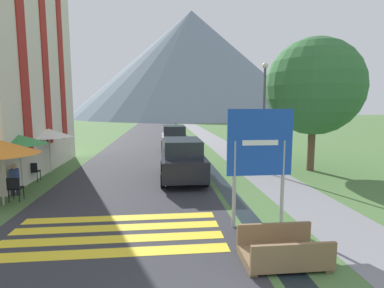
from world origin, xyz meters
name	(u,v)px	position (x,y,z in m)	size (l,w,h in m)	color
ground_plane	(178,147)	(0.00, 20.00, 0.00)	(160.00, 160.00, 0.00)	#476B38
road	(151,135)	(-2.50, 30.00, 0.00)	(6.40, 60.00, 0.01)	#2D2D33
footpath	(205,135)	(3.60, 30.00, 0.00)	(2.20, 60.00, 0.01)	slate
drainage_channel	(184,135)	(1.20, 30.00, 0.00)	(0.60, 60.00, 0.00)	black
crosswalk_marking	(116,233)	(-2.50, 4.07, 0.01)	(5.44, 2.54, 0.01)	yellow
mountain_distant	(191,65)	(7.67, 86.71, 15.32)	(69.94, 69.94, 30.65)	slate
road_sign	(260,152)	(1.29, 4.16, 2.04)	(1.76, 0.11, 3.19)	#9E9EA3
footbridge	(283,252)	(1.20, 2.25, 0.23)	(1.70, 1.10, 0.65)	brown
parked_car_near	(182,159)	(-0.40, 9.64, 0.91)	(1.93, 4.48, 1.82)	black
parked_car_far	(174,138)	(-0.39, 18.52, 0.91)	(1.91, 3.93, 1.82)	silver
cafe_chair_far_left	(34,170)	(-6.80, 9.79, 0.51)	(0.40, 0.40, 0.85)	black
cafe_chair_near_left	(15,187)	(-6.32, 7.06, 0.51)	(0.40, 0.40, 0.85)	black
cafe_umbrella_middle_green	(19,140)	(-6.86, 8.82, 1.95)	(2.12, 2.12, 2.14)	#B7B2A8
cafe_umbrella_rear_white	(49,133)	(-6.71, 11.52, 1.97)	(2.20, 2.20, 2.18)	#B7B2A8
person_seated_near	(15,178)	(-6.65, 7.80, 0.66)	(0.32, 0.32, 1.19)	#282833
streetlamp	(264,108)	(3.66, 10.74, 3.14)	(0.28, 0.28, 5.31)	#515156
tree_by_path	(314,87)	(6.22, 10.84, 4.19)	(4.75, 4.75, 6.57)	brown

